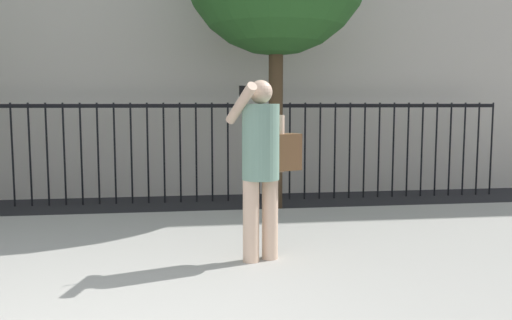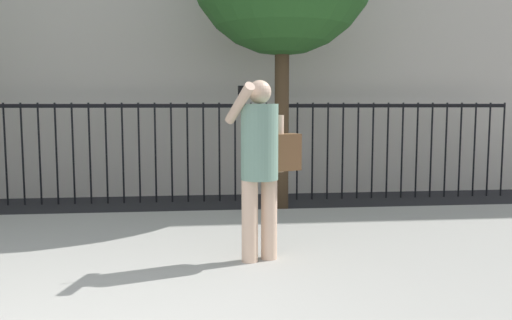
{
  "view_description": "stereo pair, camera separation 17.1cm",
  "coord_description": "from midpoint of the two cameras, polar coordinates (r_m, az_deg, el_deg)",
  "views": [
    {
      "loc": [
        0.63,
        -2.81,
        1.61
      ],
      "look_at": [
        1.36,
        2.33,
        1.05
      ],
      "focal_mm": 38.0,
      "sensor_mm": 36.0,
      "label": 1
    },
    {
      "loc": [
        0.8,
        -2.83,
        1.61
      ],
      "look_at": [
        1.36,
        2.33,
        1.05
      ],
      "focal_mm": 38.0,
      "sensor_mm": 36.0,
      "label": 2
    }
  ],
  "objects": [
    {
      "name": "sidewalk",
      "position": [
        5.3,
        -13.92,
        -10.88
      ],
      "size": [
        28.0,
        4.4,
        0.15
      ],
      "primitive_type": "cube",
      "color": "#9E9B93",
      "rests_on": "ground"
    },
    {
      "name": "iron_fence",
      "position": [
        8.77,
        -10.85,
        2.16
      ],
      "size": [
        12.03,
        0.04,
        1.6
      ],
      "color": "black",
      "rests_on": "ground"
    },
    {
      "name": "pedestrian_on_phone",
      "position": [
        4.93,
        1.64,
        0.33
      ],
      "size": [
        0.72,
        0.53,
        1.65
      ],
      "color": "beige",
      "rests_on": "sidewalk"
    }
  ]
}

